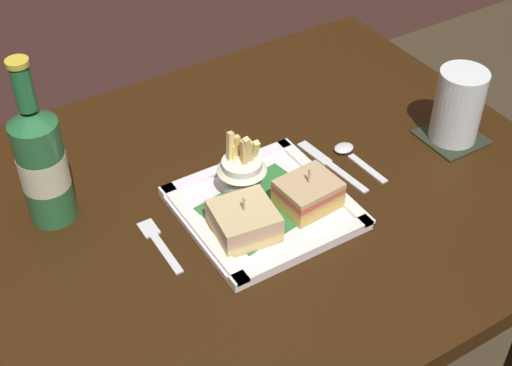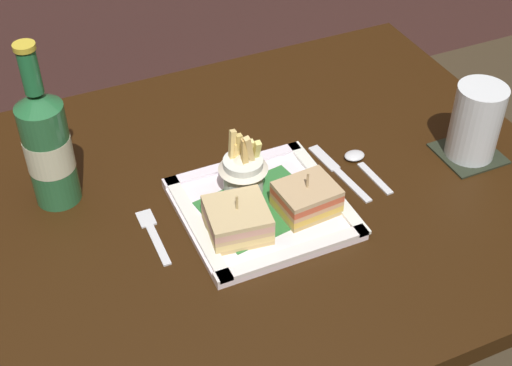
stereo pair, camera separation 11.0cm
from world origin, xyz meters
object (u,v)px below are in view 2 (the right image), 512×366
Objects in this scene: square_plate at (263,208)px; sandwich_half_right at (307,198)px; dining_table at (249,266)px; beer_bottle at (47,146)px; sandwich_half_left at (237,220)px; knife at (337,170)px; fork at (153,233)px; fries_cup at (243,168)px; water_glass at (475,125)px; spoon at (359,161)px.

sandwich_half_right is (0.06, -0.03, 0.03)m from square_plate.
square_plate reaches higher than dining_table.
sandwich_half_left is at bearing -41.13° from beer_bottle.
sandwich_half_left is at bearing -161.07° from knife.
sandwich_half_left reaches higher than fork.
fries_cup reaches higher than knife.
sandwich_half_right is 0.71× the size of water_glass.
sandwich_half_left is at bearing -177.49° from water_glass.
square_plate is at bearing -75.00° from fries_cup.
sandwich_half_left is 0.61× the size of knife.
fries_cup is at bearing 176.77° from knife.
sandwich_half_left is at bearing -118.56° from fries_cup.
dining_table is 8.60× the size of spoon.
sandwich_half_right reaches higher than spoon.
square_plate is 2.42× the size of sandwich_half_left.
water_glass is 0.55m from fork.
dining_table is at bearing 127.64° from sandwich_half_right.
fries_cup is 0.87× the size of water_glass.
fork is (-0.23, 0.06, -0.03)m from sandwich_half_right.
water_glass is at bearing 3.41° from sandwich_half_right.
sandwich_half_right is (0.06, -0.08, 0.20)m from dining_table.
knife is at bearing -2.73° from dining_table.
sandwich_half_left is 0.81× the size of fork.
spoon is at bearing 16.43° from sandwich_half_left.
spoon is (0.36, 0.02, 0.00)m from fork.
dining_table is at bearing 171.05° from water_glass.
dining_table is 4.23× the size of square_plate.
dining_table is at bearing 177.27° from knife.
dining_table is 0.26m from spoon.
fries_cup is at bearing 105.00° from square_plate.
dining_table is 0.22m from sandwich_half_right.
fries_cup is 0.21m from spoon.
knife is 1.38× the size of spoon.
fries_cup is 0.17m from fork.
water_glass is at bearing -13.14° from knife.
sandwich_half_left is 0.26m from spoon.
fries_cup is at bearing -23.14° from beer_bottle.
fork is (-0.11, 0.06, -0.03)m from sandwich_half_left.
sandwich_half_left is 0.30m from beer_bottle.
square_plate is 0.34m from beer_bottle.
beer_bottle is at bearing 149.96° from sandwich_half_right.
beer_bottle reaches higher than fork.
beer_bottle reaches higher than fries_cup.
fork is (-0.17, 0.02, -0.01)m from square_plate.
beer_bottle is at bearing 165.78° from spoon.
water_glass reaches higher than sandwich_half_left.
sandwich_half_right reaches higher than knife.
dining_table is 0.22m from sandwich_half_left.
dining_table is at bearing 178.71° from spoon.
fork is at bearing -172.10° from dining_table.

